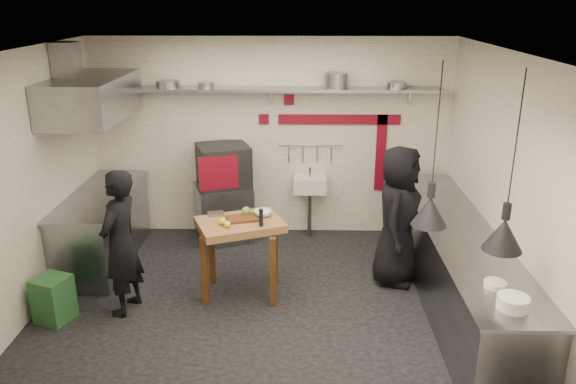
{
  "coord_description": "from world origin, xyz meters",
  "views": [
    {
      "loc": [
        0.4,
        -5.62,
        3.31
      ],
      "look_at": [
        0.27,
        0.3,
        1.23
      ],
      "focal_mm": 35.0,
      "sensor_mm": 36.0,
      "label": 1
    }
  ],
  "objects_px": {
    "prep_table": "(241,258)",
    "chef_left": "(121,243)",
    "oven_stand": "(224,212)",
    "green_bin": "(54,299)",
    "combi_oven": "(223,166)",
    "chef_right": "(398,216)"
  },
  "relations": [
    {
      "from": "prep_table",
      "to": "chef_left",
      "type": "bearing_deg",
      "value": 175.46
    },
    {
      "from": "combi_oven",
      "to": "prep_table",
      "type": "relative_size",
      "value": 0.73
    },
    {
      "from": "green_bin",
      "to": "oven_stand",
      "type": "bearing_deg",
      "value": 54.76
    },
    {
      "from": "oven_stand",
      "to": "combi_oven",
      "type": "xyz_separation_m",
      "value": [
        0.02,
        0.0,
        0.69
      ]
    },
    {
      "from": "green_bin",
      "to": "chef_left",
      "type": "height_order",
      "value": "chef_left"
    },
    {
      "from": "prep_table",
      "to": "chef_left",
      "type": "xyz_separation_m",
      "value": [
        -1.24,
        -0.39,
        0.35
      ]
    },
    {
      "from": "oven_stand",
      "to": "chef_right",
      "type": "bearing_deg",
      "value": -48.38
    },
    {
      "from": "green_bin",
      "to": "combi_oven",
      "type": "bearing_deg",
      "value": 54.35
    },
    {
      "from": "chef_left",
      "to": "oven_stand",
      "type": "bearing_deg",
      "value": 170.65
    },
    {
      "from": "green_bin",
      "to": "chef_right",
      "type": "xyz_separation_m",
      "value": [
        3.78,
        0.97,
        0.6
      ]
    },
    {
      "from": "prep_table",
      "to": "green_bin",
      "type": "bearing_deg",
      "value": 175.26
    },
    {
      "from": "chef_left",
      "to": "chef_right",
      "type": "xyz_separation_m",
      "value": [
        3.07,
        0.75,
        0.04
      ]
    },
    {
      "from": "oven_stand",
      "to": "combi_oven",
      "type": "height_order",
      "value": "combi_oven"
    },
    {
      "from": "chef_right",
      "to": "combi_oven",
      "type": "bearing_deg",
      "value": 81.73
    },
    {
      "from": "green_bin",
      "to": "prep_table",
      "type": "distance_m",
      "value": 2.05
    },
    {
      "from": "combi_oven",
      "to": "chef_right",
      "type": "distance_m",
      "value": 2.54
    },
    {
      "from": "oven_stand",
      "to": "chef_right",
      "type": "relative_size",
      "value": 0.47
    },
    {
      "from": "oven_stand",
      "to": "green_bin",
      "type": "xyz_separation_m",
      "value": [
        -1.54,
        -2.19,
        -0.15
      ]
    },
    {
      "from": "chef_left",
      "to": "green_bin",
      "type": "bearing_deg",
      "value": -59.63
    },
    {
      "from": "prep_table",
      "to": "chef_right",
      "type": "height_order",
      "value": "chef_right"
    },
    {
      "from": "oven_stand",
      "to": "prep_table",
      "type": "relative_size",
      "value": 0.87
    },
    {
      "from": "oven_stand",
      "to": "green_bin",
      "type": "distance_m",
      "value": 2.68
    }
  ]
}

